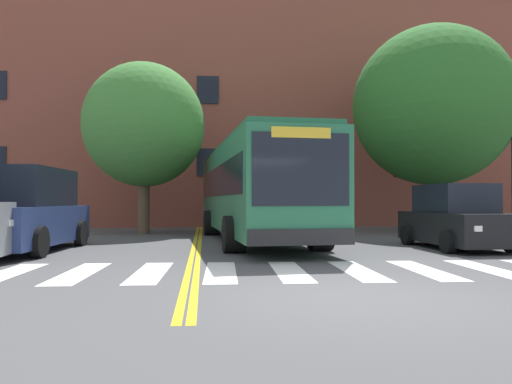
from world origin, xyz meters
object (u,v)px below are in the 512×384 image
at_px(car_black_far_lane, 455,219).
at_px(car_white_behind_bus, 236,211).
at_px(street_tree_curbside_small, 144,125).
at_px(car_navy_near_lane, 26,212).
at_px(street_tree_curbside_large, 433,106).
at_px(city_bus, 253,188).

height_order(car_black_far_lane, car_white_behind_bus, car_black_far_lane).
bearing_deg(street_tree_curbside_small, car_navy_near_lane, -108.28).
height_order(street_tree_curbside_large, street_tree_curbside_small, street_tree_curbside_large).
xyz_separation_m(car_black_far_lane, street_tree_curbside_small, (-9.59, 7.29, 3.63)).
bearing_deg(city_bus, car_navy_near_lane, -155.22).
relative_size(city_bus, street_tree_curbside_large, 1.34).
distance_m(car_navy_near_lane, street_tree_curbside_small, 8.03).
bearing_deg(car_black_far_lane, street_tree_curbside_large, 69.10).
xyz_separation_m(city_bus, street_tree_curbside_large, (7.96, 3.21, 3.57)).
distance_m(city_bus, car_black_far_lane, 6.47).
xyz_separation_m(car_black_far_lane, street_tree_curbside_large, (2.50, 6.55, 4.51)).
bearing_deg(city_bus, car_black_far_lane, -31.47).
bearing_deg(city_bus, street_tree_curbside_large, 21.98).
xyz_separation_m(car_black_far_lane, car_white_behind_bus, (-5.46, 12.73, -0.05)).
height_order(car_white_behind_bus, street_tree_curbside_small, street_tree_curbside_small).
bearing_deg(car_navy_near_lane, city_bus, 24.78).
distance_m(car_navy_near_lane, car_black_far_lane, 11.88).
bearing_deg(street_tree_curbside_small, car_white_behind_bus, 52.83).
relative_size(car_black_far_lane, street_tree_curbside_small, 0.58).
bearing_deg(street_tree_curbside_large, street_tree_curbside_small, 176.54).
height_order(car_black_far_lane, street_tree_curbside_small, street_tree_curbside_small).
bearing_deg(car_white_behind_bus, city_bus, -89.97).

